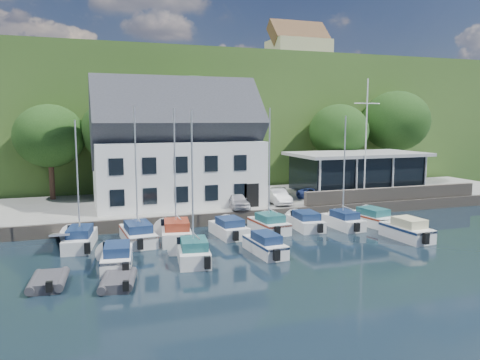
{
  "coord_description": "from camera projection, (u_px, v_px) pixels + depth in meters",
  "views": [
    {
      "loc": [
        -15.17,
        -23.98,
        8.4
      ],
      "look_at": [
        -3.74,
        9.0,
        3.84
      ],
      "focal_mm": 35.0,
      "sensor_mm": 36.0,
      "label": 1
    }
  ],
  "objects": [
    {
      "name": "boat_r1_5",
      "position": [
        305.0,
        220.0,
        36.03
      ],
      "size": [
        2.33,
        5.89,
        1.36
      ],
      "primitive_type": null,
      "rotation": [
        0.0,
        0.0,
        -0.06
      ],
      "color": "white",
      "rests_on": "ground"
    },
    {
      "name": "boat_r2_1",
      "position": [
        192.0,
        189.0,
        27.12
      ],
      "size": [
        2.7,
        5.64,
        8.74
      ],
      "primitive_type": null,
      "rotation": [
        0.0,
        0.0,
        -0.15
      ],
      "color": "white",
      "rests_on": "ground"
    },
    {
      "name": "tree_0",
      "position": [
        50.0,
        152.0,
        42.83
      ],
      "size": [
        6.4,
        6.4,
        8.75
      ],
      "primitive_type": null,
      "color": "black",
      "rests_on": "quay"
    },
    {
      "name": "hillside",
      "position": [
        165.0,
        121.0,
        85.53
      ],
      "size": [
        160.0,
        75.0,
        16.0
      ],
      "primitive_type": "cube",
      "color": "#35551F",
      "rests_on": "ground"
    },
    {
      "name": "harbor_building",
      "position": [
        177.0,
        154.0,
        40.98
      ],
      "size": [
        14.4,
        8.2,
        8.7
      ],
      "primitive_type": null,
      "color": "white",
      "rests_on": "quay"
    },
    {
      "name": "tree_5",
      "position": [
        395.0,
        137.0,
        55.08
      ],
      "size": [
        7.81,
        7.81,
        10.68
      ],
      "primitive_type": null,
      "color": "black",
      "rests_on": "quay"
    },
    {
      "name": "boat_r2_2",
      "position": [
        265.0,
        243.0,
        29.32
      ],
      "size": [
        1.93,
        5.71,
        1.37
      ],
      "primitive_type": null,
      "rotation": [
        0.0,
        0.0,
        0.06
      ],
      "color": "white",
      "rests_on": "ground"
    },
    {
      "name": "boat_r1_7",
      "position": [
        371.0,
        216.0,
        37.33
      ],
      "size": [
        3.02,
        6.21,
        1.4
      ],
      "primitive_type": null,
      "rotation": [
        0.0,
        0.0,
        0.17
      ],
      "color": "white",
      "rests_on": "ground"
    },
    {
      "name": "dinghy_1",
      "position": [
        118.0,
        279.0,
        23.66
      ],
      "size": [
        2.29,
        3.21,
        0.68
      ],
      "primitive_type": null,
      "rotation": [
        0.0,
        0.0,
        -0.19
      ],
      "color": "#35353A",
      "rests_on": "ground"
    },
    {
      "name": "tree_1",
      "position": [
        119.0,
        148.0,
        44.21
      ],
      "size": [
        6.87,
        6.87,
        9.39
      ],
      "primitive_type": null,
      "color": "black",
      "rests_on": "quay"
    },
    {
      "name": "car_white",
      "position": [
        278.0,
        196.0,
        41.12
      ],
      "size": [
        1.62,
        4.03,
        1.3
      ],
      "primitive_type": "imported",
      "rotation": [
        0.0,
        0.0,
        -0.06
      ],
      "color": "silver",
      "rests_on": "quay"
    },
    {
      "name": "car_silver",
      "position": [
        237.0,
        200.0,
        39.09
      ],
      "size": [
        1.74,
        3.89,
        1.3
      ],
      "primitive_type": "imported",
      "rotation": [
        0.0,
        0.0,
        -0.05
      ],
      "color": "silver",
      "rests_on": "quay"
    },
    {
      "name": "boat_r2_0",
      "position": [
        117.0,
        255.0,
        26.61
      ],
      "size": [
        2.48,
        5.79,
        1.42
      ],
      "primitive_type": null,
      "rotation": [
        0.0,
        0.0,
        -0.13
      ],
      "color": "white",
      "rests_on": "ground"
    },
    {
      "name": "quay",
      "position": [
        248.0,
        202.0,
        44.82
      ],
      "size": [
        60.0,
        13.0,
        1.0
      ],
      "primitive_type": "cube",
      "color": "gray",
      "rests_on": "ground"
    },
    {
      "name": "ground",
      "position": [
        346.0,
        258.0,
        28.49
      ],
      "size": [
        180.0,
        180.0,
        0.0
      ],
      "primitive_type": "plane",
      "color": "black",
      "rests_on": "ground"
    },
    {
      "name": "boat_r1_2",
      "position": [
        175.0,
        174.0,
        31.67
      ],
      "size": [
        2.98,
        6.02,
        9.39
      ],
      "primitive_type": null,
      "rotation": [
        0.0,
        0.0,
        -0.15
      ],
      "color": "white",
      "rests_on": "ground"
    },
    {
      "name": "car_blue",
      "position": [
        317.0,
        194.0,
        42.83
      ],
      "size": [
        2.32,
        3.7,
        1.18
      ],
      "primitive_type": "imported",
      "rotation": [
        0.0,
        0.0,
        0.3
      ],
      "color": "navy",
      "rests_on": "quay"
    },
    {
      "name": "car_dgrey",
      "position": [
        280.0,
        196.0,
        41.68
      ],
      "size": [
        2.68,
        4.16,
        1.12
      ],
      "primitive_type": "imported",
      "rotation": [
        0.0,
        0.0,
        -0.31
      ],
      "color": "#313137",
      "rests_on": "quay"
    },
    {
      "name": "field_patch",
      "position": [
        196.0,
        80.0,
        94.57
      ],
      "size": [
        50.0,
        30.0,
        0.3
      ],
      "primitive_type": "cube",
      "color": "#4F6030",
      "rests_on": "hillside"
    },
    {
      "name": "gangway",
      "position": [
        62.0,
        244.0,
        31.56
      ],
      "size": [
        1.2,
        6.0,
        1.4
      ],
      "primitive_type": null,
      "color": "silver",
      "rests_on": "ground"
    },
    {
      "name": "boat_r1_1",
      "position": [
        136.0,
        179.0,
        31.5
      ],
      "size": [
        2.43,
        6.69,
        8.79
      ],
      "primitive_type": null,
      "rotation": [
        0.0,
        0.0,
        0.06
      ],
      "color": "white",
      "rests_on": "ground"
    },
    {
      "name": "seawall",
      "position": [
        393.0,
        194.0,
        42.86
      ],
      "size": [
        18.0,
        0.5,
        1.2
      ],
      "primitive_type": "cube",
      "color": "#6E6458",
      "rests_on": "quay"
    },
    {
      "name": "boat_r1_0",
      "position": [
        78.0,
        183.0,
        30.3
      ],
      "size": [
        2.88,
        6.52,
        8.57
      ],
      "primitive_type": null,
      "rotation": [
        0.0,
        0.0,
        -0.17
      ],
      "color": "white",
      "rests_on": "ground"
    },
    {
      "name": "club_pavilion",
      "position": [
        356.0,
        173.0,
        46.65
      ],
      "size": [
        13.2,
        7.2,
        4.1
      ],
      "primitive_type": null,
      "color": "black",
      "rests_on": "quay"
    },
    {
      "name": "dinghy_0",
      "position": [
        48.0,
        279.0,
        23.61
      ],
      "size": [
        2.08,
        3.18,
        0.71
      ],
      "primitive_type": null,
      "rotation": [
        0.0,
        0.0,
        -0.09
      ],
      "color": "#35353A",
      "rests_on": "ground"
    },
    {
      "name": "tree_4",
      "position": [
        338.0,
        145.0,
        52.12
      ],
      "size": [
        6.62,
        6.62,
        9.05
      ],
      "primitive_type": null,
      "color": "black",
      "rests_on": "quay"
    },
    {
      "name": "tree_2",
      "position": [
        194.0,
        135.0,
        46.34
      ],
      "size": [
        8.52,
        8.52,
        11.64
      ],
      "primitive_type": null,
      "color": "black",
      "rests_on": "quay"
    },
    {
      "name": "farmhouse",
      "position": [
        298.0,
        52.0,
        81.74
      ],
      "size": [
        10.4,
        7.0,
        8.2
      ],
      "primitive_type": null,
      "color": "#BDB08E",
      "rests_on": "hillside"
    },
    {
      "name": "boat_r2_4",
      "position": [
        407.0,
        228.0,
        32.79
      ],
      "size": [
        2.31,
        5.68,
        1.57
      ],
      "primitive_type": null,
      "rotation": [
        0.0,
        0.0,
        0.07
      ],
      "color": "white",
      "rests_on": "ground"
    },
    {
      "name": "flagpole",
      "position": [
        366.0,
        140.0,
        42.28
      ],
      "size": [
        2.64,
        0.2,
        10.99
      ],
      "primitive_type": null,
      "color": "white",
      "rests_on": "quay"
    },
    {
      "name": "boat_r1_4",
      "position": [
        269.0,
        174.0,
        34.5
      ],
      "size": [
        2.52,
        5.53,
        8.67
      ],
      "primitive_type": null,
      "rotation": [
        0.0,
        0.0,
        0.09
      ],
      "color": "white",
      "rests_on": "ground"
    },
    {
      "name": "boat_r1_6",
      "position": [
        344.0,
        174.0,
        35.85
      ],
      "size": [
        2.1,
        5.7,
        8.36
      ],
      "primitive_type": null,
      "rotation": [
        0.0,
        0.0,
        0.05
      ],
      "color": "white",
      "rests_on": "ground"
    },
    {
      "name": "quay_face",
      "position": [
        275.0,
        215.0,
        38.73
      ],
      "size": [
        60.0,
        0.3,
        1.0
      ],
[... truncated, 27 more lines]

